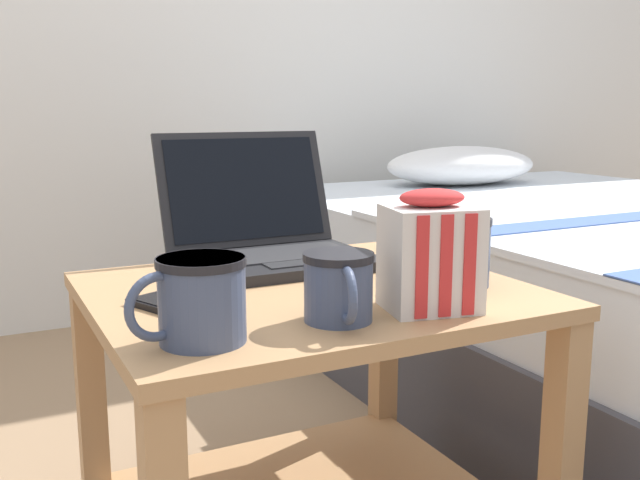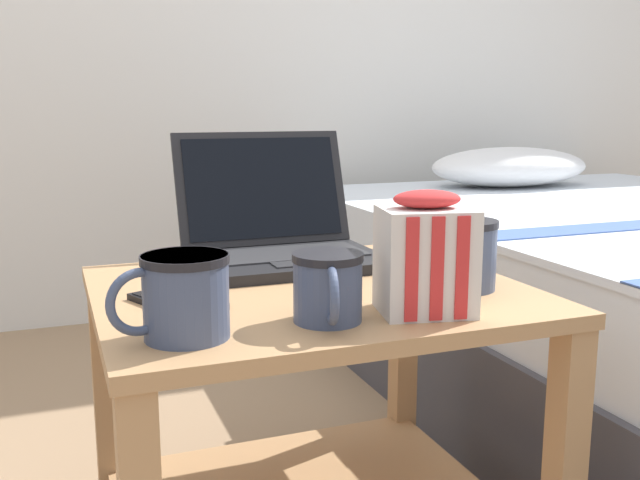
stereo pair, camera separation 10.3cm
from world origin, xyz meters
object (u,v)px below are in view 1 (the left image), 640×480
mug_front_left (200,296)px  mug_mid_center (339,284)px  mug_front_right (459,248)px  cell_phone (179,305)px  snack_bag (431,254)px  bed (626,292)px  laptop (266,237)px

mug_front_left → mug_mid_center: bearing=0.2°
mug_mid_center → mug_front_right: bearing=18.6°
mug_front_left → mug_front_right: mug_front_right is taller
mug_mid_center → cell_phone: bearing=138.1°
cell_phone → snack_bag: bearing=-27.1°
bed → mug_front_left: 1.56m
bed → mug_front_right: bearing=-153.1°
mug_front_left → laptop: bearing=57.6°
mug_front_right → snack_bag: bearing=-142.5°
laptop → mug_front_left: size_ratio=2.21×
laptop → mug_front_left: (-0.23, -0.37, 0.01)m
cell_phone → mug_front_right: bearing=-8.5°
snack_bag → cell_phone: (-0.30, 0.15, -0.07)m
mug_front_left → mug_front_right: size_ratio=1.18×
mug_mid_center → cell_phone: size_ratio=0.80×
mug_front_right → mug_mid_center: mug_front_right is taller
mug_front_left → cell_phone: bearing=83.8°
bed → mug_front_right: (-0.98, -0.49, 0.30)m
mug_front_right → snack_bag: (-0.12, -0.09, 0.02)m
cell_phone → laptop: bearing=45.1°
mug_mid_center → snack_bag: snack_bag is taller
mug_front_left → cell_phone: mug_front_left is taller
laptop → snack_bag: size_ratio=1.97×
laptop → mug_front_right: laptop is taller
snack_bag → mug_front_right: bearing=37.5°
laptop → cell_phone: bearing=-134.9°
mug_front_right → mug_mid_center: (-0.25, -0.09, -0.01)m
mug_front_left → snack_bag: 0.32m
bed → laptop: size_ratio=6.48×
laptop → snack_bag: bearing=-77.3°
bed → laptop: bearing=-169.8°
bed → mug_front_left: (-1.41, -0.58, 0.30)m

